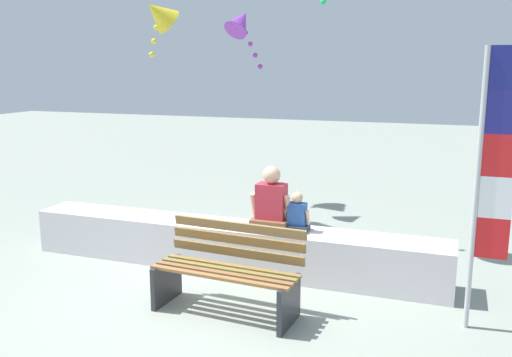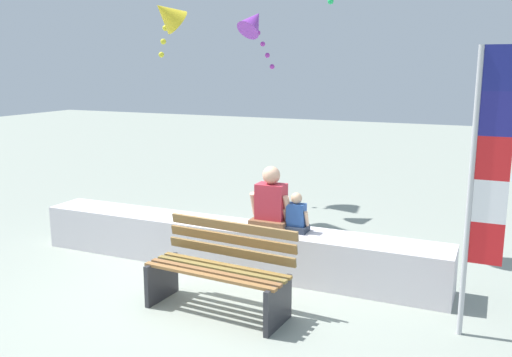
{
  "view_description": "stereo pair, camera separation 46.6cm",
  "coord_description": "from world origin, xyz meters",
  "px_view_note": "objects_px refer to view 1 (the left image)",
  "views": [
    {
      "loc": [
        2.54,
        -5.14,
        2.48
      ],
      "look_at": [
        0.35,
        0.93,
        1.16
      ],
      "focal_mm": 38.81,
      "sensor_mm": 36.0,
      "label": 1
    },
    {
      "loc": [
        2.97,
        -4.97,
        2.48
      ],
      "look_at": [
        0.35,
        0.93,
        1.16
      ],
      "focal_mm": 38.81,
      "sensor_mm": 36.0,
      "label": 2
    }
  ],
  "objects_px": {
    "kite_yellow": "(159,14)",
    "park_bench": "(228,273)",
    "person_child": "(297,216)",
    "person_adult": "(271,204)",
    "flag_banner": "(489,172)",
    "kite_purple": "(241,23)"
  },
  "relations": [
    {
      "from": "person_child",
      "to": "kite_purple",
      "type": "bearing_deg",
      "value": 123.35
    },
    {
      "from": "person_child",
      "to": "kite_yellow",
      "type": "bearing_deg",
      "value": 160.17
    },
    {
      "from": "kite_purple",
      "to": "kite_yellow",
      "type": "bearing_deg",
      "value": -104.87
    },
    {
      "from": "person_adult",
      "to": "kite_yellow",
      "type": "xyz_separation_m",
      "value": [
        -1.89,
        0.8,
        2.31
      ]
    },
    {
      "from": "person_adult",
      "to": "kite_yellow",
      "type": "distance_m",
      "value": 3.09
    },
    {
      "from": "person_adult",
      "to": "person_child",
      "type": "distance_m",
      "value": 0.34
    },
    {
      "from": "park_bench",
      "to": "person_adult",
      "type": "height_order",
      "value": "person_adult"
    },
    {
      "from": "flag_banner",
      "to": "kite_yellow",
      "type": "relative_size",
      "value": 3.13
    },
    {
      "from": "person_adult",
      "to": "flag_banner",
      "type": "height_order",
      "value": "flag_banner"
    },
    {
      "from": "kite_yellow",
      "to": "kite_purple",
      "type": "relative_size",
      "value": 0.81
    },
    {
      "from": "park_bench",
      "to": "person_adult",
      "type": "relative_size",
      "value": 2.03
    },
    {
      "from": "person_adult",
      "to": "kite_purple",
      "type": "relative_size",
      "value": 0.73
    },
    {
      "from": "park_bench",
      "to": "person_child",
      "type": "height_order",
      "value": "person_child"
    },
    {
      "from": "park_bench",
      "to": "person_child",
      "type": "relative_size",
      "value": 3.29
    },
    {
      "from": "kite_yellow",
      "to": "park_bench",
      "type": "bearing_deg",
      "value": -47.27
    },
    {
      "from": "park_bench",
      "to": "flag_banner",
      "type": "bearing_deg",
      "value": 10.2
    },
    {
      "from": "flag_banner",
      "to": "kite_purple",
      "type": "relative_size",
      "value": 2.55
    },
    {
      "from": "park_bench",
      "to": "kite_purple",
      "type": "bearing_deg",
      "value": 109.32
    },
    {
      "from": "kite_yellow",
      "to": "person_adult",
      "type": "bearing_deg",
      "value": -22.87
    },
    {
      "from": "kite_purple",
      "to": "flag_banner",
      "type": "bearing_deg",
      "value": -41.95
    },
    {
      "from": "person_child",
      "to": "kite_yellow",
      "type": "xyz_separation_m",
      "value": [
        -2.21,
        0.8,
        2.42
      ]
    },
    {
      "from": "person_adult",
      "to": "flag_banner",
      "type": "relative_size",
      "value": 0.29
    }
  ]
}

